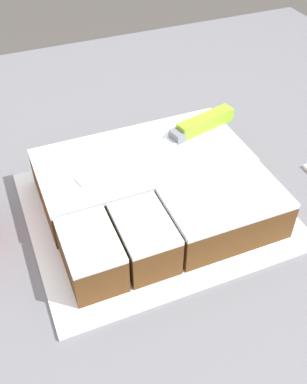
{
  "coord_description": "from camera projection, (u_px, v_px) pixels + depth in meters",
  "views": [
    {
      "loc": [
        -0.19,
        -0.55,
        1.43
      ],
      "look_at": [
        -0.0,
        -0.09,
        0.99
      ],
      "focal_mm": 42.0,
      "sensor_mm": 36.0,
      "label": 1
    }
  ],
  "objects": [
    {
      "name": "knife",
      "position": [
        191.0,
        129.0,
        0.72
      ],
      "size": [
        0.29,
        0.09,
        0.02
      ],
      "rotation": [
        0.0,
        0.0,
        3.38
      ],
      "color": "silver",
      "rests_on": "cake"
    },
    {
      "name": "cake",
      "position": [
        154.0,
        191.0,
        0.67
      ],
      "size": [
        0.32,
        0.26,
        0.06
      ],
      "color": "brown",
      "rests_on": "cake_board"
    },
    {
      "name": "countertop",
      "position": [
        140.0,
        327.0,
        1.07
      ],
      "size": [
        1.4,
        1.1,
        0.95
      ],
      "color": "slate",
      "rests_on": "ground_plane"
    },
    {
      "name": "cake_board",
      "position": [
        153.0,
        209.0,
        0.69
      ],
      "size": [
        0.38,
        0.32,
        0.01
      ],
      "color": "white",
      "rests_on": "countertop"
    }
  ]
}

